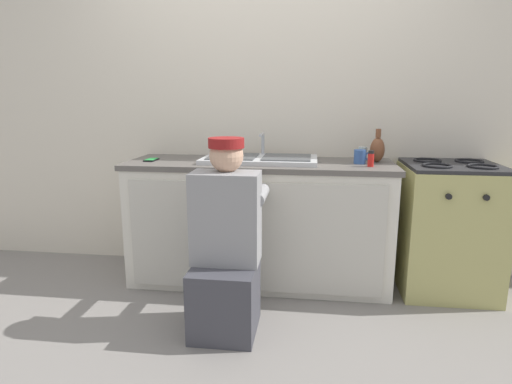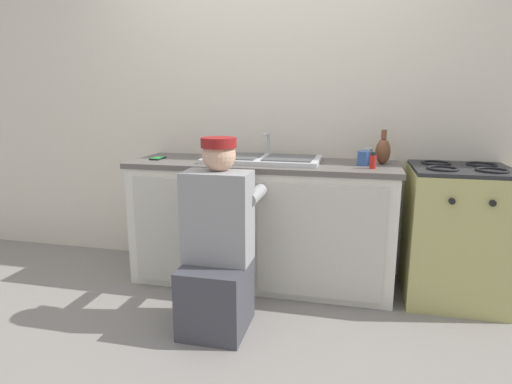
{
  "view_description": "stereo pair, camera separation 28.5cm",
  "coord_description": "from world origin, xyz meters",
  "px_view_note": "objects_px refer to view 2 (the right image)",
  "views": [
    {
      "loc": [
        0.36,
        -2.66,
        1.32
      ],
      "look_at": [
        0.0,
        0.1,
        0.7
      ],
      "focal_mm": 30.0,
      "sensor_mm": 36.0,
      "label": 1
    },
    {
      "loc": [
        0.64,
        -2.61,
        1.32
      ],
      "look_at": [
        0.0,
        0.1,
        0.7
      ],
      "focal_mm": 30.0,
      "sensor_mm": 36.0,
      "label": 2
    }
  ],
  "objects_px": {
    "plumber_person": "(217,251)",
    "coffee_mug": "(364,158)",
    "sink_double_basin": "(263,159)",
    "spice_bottle_red": "(373,161)",
    "water_glass": "(368,155)",
    "vase_decorative": "(383,151)",
    "cell_phone": "(158,158)",
    "stove_range": "(456,234)"
  },
  "relations": [
    {
      "from": "plumber_person",
      "to": "coffee_mug",
      "type": "height_order",
      "value": "plumber_person"
    },
    {
      "from": "spice_bottle_red",
      "to": "vase_decorative",
      "type": "height_order",
      "value": "vase_decorative"
    },
    {
      "from": "sink_double_basin",
      "to": "vase_decorative",
      "type": "height_order",
      "value": "vase_decorative"
    },
    {
      "from": "plumber_person",
      "to": "vase_decorative",
      "type": "height_order",
      "value": "vase_decorative"
    },
    {
      "from": "water_glass",
      "to": "spice_bottle_red",
      "type": "height_order",
      "value": "spice_bottle_red"
    },
    {
      "from": "water_glass",
      "to": "cell_phone",
      "type": "distance_m",
      "value": 1.5
    },
    {
      "from": "sink_double_basin",
      "to": "plumber_person",
      "type": "distance_m",
      "value": 0.85
    },
    {
      "from": "sink_double_basin",
      "to": "coffee_mug",
      "type": "xyz_separation_m",
      "value": [
        0.69,
        -0.01,
        0.03
      ]
    },
    {
      "from": "coffee_mug",
      "to": "water_glass",
      "type": "xyz_separation_m",
      "value": [
        0.03,
        0.13,
        0.0
      ]
    },
    {
      "from": "coffee_mug",
      "to": "spice_bottle_red",
      "type": "xyz_separation_m",
      "value": [
        0.05,
        -0.12,
        0.0
      ]
    },
    {
      "from": "coffee_mug",
      "to": "vase_decorative",
      "type": "distance_m",
      "value": 0.16
    },
    {
      "from": "plumber_person",
      "to": "cell_phone",
      "type": "xyz_separation_m",
      "value": [
        -0.67,
        0.66,
        0.43
      ]
    },
    {
      "from": "spice_bottle_red",
      "to": "water_glass",
      "type": "bearing_deg",
      "value": 95.71
    },
    {
      "from": "coffee_mug",
      "to": "cell_phone",
      "type": "bearing_deg",
      "value": -178.25
    },
    {
      "from": "cell_phone",
      "to": "coffee_mug",
      "type": "bearing_deg",
      "value": 1.75
    },
    {
      "from": "cell_phone",
      "to": "vase_decorative",
      "type": "distance_m",
      "value": 1.6
    },
    {
      "from": "coffee_mug",
      "to": "spice_bottle_red",
      "type": "height_order",
      "value": "spice_bottle_red"
    },
    {
      "from": "stove_range",
      "to": "vase_decorative",
      "type": "relative_size",
      "value": 3.92
    },
    {
      "from": "water_glass",
      "to": "cell_phone",
      "type": "xyz_separation_m",
      "value": [
        -1.49,
        -0.18,
        -0.04
      ]
    },
    {
      "from": "plumber_person",
      "to": "spice_bottle_red",
      "type": "height_order",
      "value": "plumber_person"
    },
    {
      "from": "sink_double_basin",
      "to": "spice_bottle_red",
      "type": "height_order",
      "value": "sink_double_basin"
    },
    {
      "from": "water_glass",
      "to": "spice_bottle_red",
      "type": "xyz_separation_m",
      "value": [
        0.03,
        -0.25,
        0.0
      ]
    },
    {
      "from": "water_glass",
      "to": "spice_bottle_red",
      "type": "bearing_deg",
      "value": -84.29
    },
    {
      "from": "sink_double_basin",
      "to": "water_glass",
      "type": "height_order",
      "value": "sink_double_basin"
    },
    {
      "from": "sink_double_basin",
      "to": "stove_range",
      "type": "distance_m",
      "value": 1.38
    },
    {
      "from": "stove_range",
      "to": "plumber_person",
      "type": "xyz_separation_m",
      "value": [
        -1.41,
        -0.71,
        0.01
      ]
    },
    {
      "from": "sink_double_basin",
      "to": "cell_phone",
      "type": "xyz_separation_m",
      "value": [
        -0.77,
        -0.06,
        -0.01
      ]
    },
    {
      "from": "plumber_person",
      "to": "sink_double_basin",
      "type": "bearing_deg",
      "value": 81.6
    },
    {
      "from": "spice_bottle_red",
      "to": "cell_phone",
      "type": "distance_m",
      "value": 1.52
    },
    {
      "from": "sink_double_basin",
      "to": "water_glass",
      "type": "relative_size",
      "value": 8.0
    },
    {
      "from": "plumber_person",
      "to": "water_glass",
      "type": "bearing_deg",
      "value": 45.39
    },
    {
      "from": "sink_double_basin",
      "to": "plumber_person",
      "type": "bearing_deg",
      "value": -98.4
    },
    {
      "from": "stove_range",
      "to": "water_glass",
      "type": "relative_size",
      "value": 9.02
    },
    {
      "from": "stove_range",
      "to": "vase_decorative",
      "type": "bearing_deg",
      "value": 170.2
    },
    {
      "from": "sink_double_basin",
      "to": "spice_bottle_red",
      "type": "relative_size",
      "value": 7.62
    },
    {
      "from": "plumber_person",
      "to": "vase_decorative",
      "type": "distance_m",
      "value": 1.32
    },
    {
      "from": "sink_double_basin",
      "to": "spice_bottle_red",
      "type": "distance_m",
      "value": 0.76
    },
    {
      "from": "sink_double_basin",
      "to": "stove_range",
      "type": "bearing_deg",
      "value": -0.1
    },
    {
      "from": "water_glass",
      "to": "plumber_person",
      "type": "bearing_deg",
      "value": -134.61
    },
    {
      "from": "sink_double_basin",
      "to": "stove_range",
      "type": "xyz_separation_m",
      "value": [
        1.3,
        -0.0,
        -0.45
      ]
    },
    {
      "from": "stove_range",
      "to": "cell_phone",
      "type": "xyz_separation_m",
      "value": [
        -2.07,
        -0.05,
        0.44
      ]
    },
    {
      "from": "water_glass",
      "to": "vase_decorative",
      "type": "distance_m",
      "value": 0.11
    }
  ]
}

